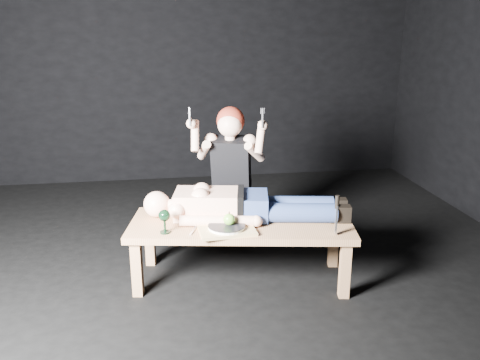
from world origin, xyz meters
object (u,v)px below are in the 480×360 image
Objects in this scene: lying_man at (247,202)px; goblet at (165,221)px; carving_knife at (336,215)px; table at (241,251)px; serving_tray at (227,230)px; kneeling_woman at (233,176)px.

lying_man reaches higher than goblet.
goblet is 1.14m from carving_knife.
table is 0.36m from lying_man.
lying_man is 5.25× the size of carving_knife.
lying_man is 0.66m from carving_knife.
goblet reaches higher than table.
table is 0.30m from serving_tray.
table is at bearing 11.33° from goblet.
table is at bearing 49.75° from serving_tray.
table is 0.63m from goblet.
table is 0.73m from kneeling_woman.
table is 0.76m from carving_knife.
lying_man is 0.63m from goblet.
serving_tray reaches higher than table.
kneeling_woman reaches higher than goblet.
lying_man is 3.89× the size of serving_tray.
carving_knife reaches higher than table.
table is at bearing -75.78° from kneeling_woman.
kneeling_woman is (-0.03, 0.53, 0.04)m from lying_man.
carving_knife is (0.56, -0.93, -0.03)m from kneeling_woman.
goblet reaches higher than serving_tray.
lying_man is (0.06, 0.09, 0.35)m from table.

